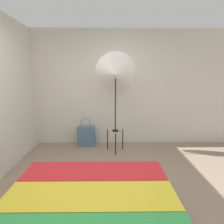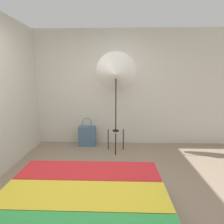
% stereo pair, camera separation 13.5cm
% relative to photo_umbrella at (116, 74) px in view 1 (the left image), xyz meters
% --- Properties ---
extents(ground_plane, '(14.00, 14.00, 0.00)m').
position_rel_photo_umbrella_xyz_m(ground_plane, '(-0.27, -1.76, -1.63)').
color(ground_plane, gray).
extents(wall_back, '(8.00, 0.05, 2.60)m').
position_rel_photo_umbrella_xyz_m(wall_back, '(-0.27, 0.52, -0.33)').
color(wall_back, beige).
rests_on(wall_back, ground_plane).
extents(photo_umbrella, '(0.81, 0.40, 2.05)m').
position_rel_photo_umbrella_xyz_m(photo_umbrella, '(0.00, 0.00, 0.00)').
color(photo_umbrella, black).
rests_on(photo_umbrella, ground_plane).
extents(tote_bag, '(0.39, 0.16, 0.65)m').
position_rel_photo_umbrella_xyz_m(tote_bag, '(-0.66, 0.30, -1.39)').
color(tote_bag, slate).
rests_on(tote_bag, ground_plane).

